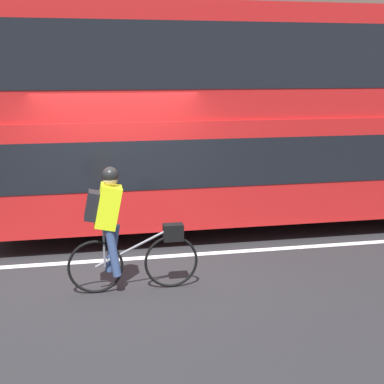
{
  "coord_description": "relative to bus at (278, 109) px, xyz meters",
  "views": [
    {
      "loc": [
        -0.46,
        -7.51,
        2.85
      ],
      "look_at": [
        1.1,
        0.31,
        1.01
      ],
      "focal_mm": 50.0,
      "sensor_mm": 36.0,
      "label": 1
    }
  ],
  "objects": [
    {
      "name": "bus",
      "position": [
        0.0,
        0.0,
        0.0
      ],
      "size": [
        10.16,
        2.52,
        3.85
      ],
      "color": "black",
      "rests_on": "ground_plane"
    },
    {
      "name": "ground_plane",
      "position": [
        -2.99,
        -1.8,
        -2.14
      ],
      "size": [
        80.0,
        80.0,
        0.0
      ],
      "primitive_type": "plane",
      "color": "#232326"
    },
    {
      "name": "street_sign_post",
      "position": [
        0.25,
        3.65,
        -0.56
      ],
      "size": [
        0.36,
        0.09,
        2.62
      ],
      "color": "#59595B",
      "rests_on": "sidewalk_curb"
    },
    {
      "name": "cyclist_on_bike",
      "position": [
        -3.08,
        -2.7,
        -1.25
      ],
      "size": [
        1.7,
        0.32,
        1.66
      ],
      "color": "black",
      "rests_on": "ground_plane"
    },
    {
      "name": "sidewalk_curb",
      "position": [
        -2.99,
        3.76,
        -2.08
      ],
      "size": [
        60.0,
        1.97,
        0.12
      ],
      "color": "gray",
      "rests_on": "ground_plane"
    },
    {
      "name": "building_facade",
      "position": [
        -2.99,
        4.9,
        1.24
      ],
      "size": [
        60.0,
        0.3,
        6.75
      ],
      "color": "brown",
      "rests_on": "ground_plane"
    },
    {
      "name": "road_center_line",
      "position": [
        -2.99,
        -1.51,
        -2.13
      ],
      "size": [
        50.0,
        0.14,
        0.01
      ],
      "primitive_type": "cube",
      "color": "silver",
      "rests_on": "ground_plane"
    }
  ]
}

